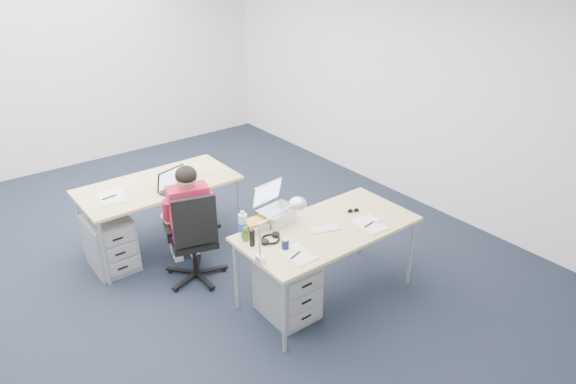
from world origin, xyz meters
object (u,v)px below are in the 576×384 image
at_px(drawer_pedestal_near, 287,287).
at_px(water_bottle, 243,224).
at_px(desk_near, 328,232).
at_px(can_koozie, 285,244).
at_px(wireless_keyboard, 325,229).
at_px(book_stack, 255,225).
at_px(cordless_phone, 252,238).
at_px(computer_mouse, 377,220).
at_px(silver_laptop, 278,205).
at_px(sunglasses, 353,211).
at_px(seated_person, 187,219).
at_px(desk_far, 159,188).
at_px(office_chair, 195,255).
at_px(headphones, 270,238).
at_px(drawer_pedestal_far, 110,243).
at_px(dark_laptop, 178,181).
at_px(far_cup, 182,173).
at_px(desk_lamp, 275,231).
at_px(bear_figurine, 245,233).

relative_size(drawer_pedestal_near, water_bottle, 2.28).
xyz_separation_m(desk_near, can_koozie, (-0.51, -0.05, 0.10)).
xyz_separation_m(wireless_keyboard, book_stack, (-0.49, 0.36, 0.04)).
bearing_deg(cordless_phone, wireless_keyboard, -26.60).
distance_m(can_koozie, water_bottle, 0.41).
bearing_deg(book_stack, computer_mouse, -30.04).
distance_m(drawer_pedestal_near, silver_laptop, 0.72).
relative_size(desk_near, sunglasses, 14.33).
bearing_deg(seated_person, cordless_phone, -70.13).
distance_m(silver_laptop, can_koozie, 0.47).
height_order(desk_far, cordless_phone, cordless_phone).
xyz_separation_m(office_chair, headphones, (0.30, -0.83, 0.47)).
bearing_deg(desk_far, desk_near, -65.61).
bearing_deg(headphones, silver_laptop, 27.12).
bearing_deg(sunglasses, can_koozie, -149.32).
xyz_separation_m(seated_person, drawer_pedestal_far, (-0.60, 0.54, -0.31)).
distance_m(office_chair, dark_laptop, 0.75).
xyz_separation_m(desk_near, far_cup, (-0.51, 1.75, 0.09)).
distance_m(seated_person, drawer_pedestal_near, 1.21).
height_order(drawer_pedestal_far, desk_lamp, desk_lamp).
bearing_deg(book_stack, headphones, -88.50).
distance_m(drawer_pedestal_far, desk_lamp, 2.03).
xyz_separation_m(can_koozie, dark_laptop, (-0.19, 1.49, 0.07)).
bearing_deg(silver_laptop, water_bottle, 175.07).
height_order(can_koozie, cordless_phone, cordless_phone).
distance_m(drawer_pedestal_near, desk_lamp, 0.73).
height_order(computer_mouse, headphones, computer_mouse).
distance_m(desk_near, dark_laptop, 1.61).
xyz_separation_m(water_bottle, book_stack, (0.14, 0.03, -0.07)).
height_order(drawer_pedestal_far, dark_laptop, dark_laptop).
height_order(drawer_pedestal_near, book_stack, book_stack).
bearing_deg(computer_mouse, silver_laptop, 166.59).
bearing_deg(silver_laptop, computer_mouse, -44.65).
bearing_deg(drawer_pedestal_far, drawer_pedestal_near, -60.14).
relative_size(desk_near, cordless_phone, 10.87).
bearing_deg(silver_laptop, drawer_pedestal_far, 122.00).
height_order(silver_laptop, far_cup, silver_laptop).
bearing_deg(silver_laptop, bear_figurine, -175.86).
distance_m(can_koozie, book_stack, 0.40).
height_order(desk_far, bear_figurine, bear_figurine).
bearing_deg(book_stack, dark_laptop, 98.96).
relative_size(office_chair, drawer_pedestal_far, 1.76).
xyz_separation_m(desk_near, water_bottle, (-0.67, 0.32, 0.17)).
distance_m(bear_figurine, dark_laptop, 1.18).
relative_size(drawer_pedestal_far, bear_figurine, 4.01).
height_order(wireless_keyboard, cordless_phone, cordless_phone).
bearing_deg(water_bottle, silver_laptop, 2.54).
distance_m(office_chair, silver_laptop, 1.04).
xyz_separation_m(water_bottle, sunglasses, (1.04, -0.26, -0.11)).
bearing_deg(office_chair, drawer_pedestal_far, 145.31).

